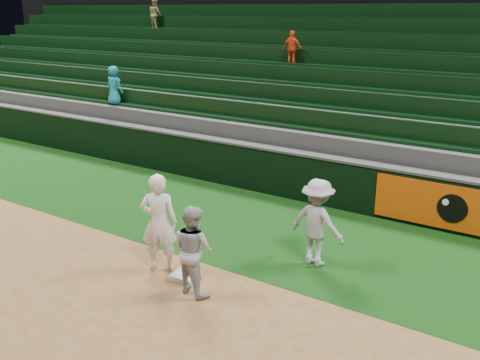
# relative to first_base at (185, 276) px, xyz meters

# --- Properties ---
(ground) EXTENTS (70.00, 70.00, 0.00)m
(ground) POSITION_rel_first_base_xyz_m (0.11, -0.23, -0.05)
(ground) COLOR brown
(ground) RESTS_ON ground
(foul_grass) EXTENTS (36.00, 4.20, 0.01)m
(foul_grass) POSITION_rel_first_base_xyz_m (0.11, 2.77, -0.05)
(foul_grass) COLOR black
(foul_grass) RESTS_ON ground
(first_base) EXTENTS (0.50, 0.50, 0.10)m
(first_base) POSITION_rel_first_base_xyz_m (0.00, 0.00, 0.00)
(first_base) COLOR white
(first_base) RESTS_ON ground
(first_baseman) EXTENTS (0.82, 0.73, 1.88)m
(first_baseman) POSITION_rel_first_base_xyz_m (-0.62, 0.04, 0.89)
(first_baseman) COLOR white
(first_baseman) RESTS_ON ground
(baserunner) EXTENTS (0.86, 0.73, 1.58)m
(baserunner) POSITION_rel_first_base_xyz_m (0.43, -0.28, 0.74)
(baserunner) COLOR #A8AAB3
(baserunner) RESTS_ON ground
(base_coach) EXTENTS (1.16, 0.75, 1.70)m
(base_coach) POSITION_rel_first_base_xyz_m (1.71, 1.85, 0.81)
(base_coach) COLOR #A5A9B3
(base_coach) RESTS_ON foul_grass
(field_wall) EXTENTS (36.00, 0.45, 1.25)m
(field_wall) POSITION_rel_first_base_xyz_m (0.14, 4.96, 0.58)
(field_wall) COLOR black
(field_wall) RESTS_ON ground
(stadium_seating) EXTENTS (36.00, 5.95, 5.06)m
(stadium_seating) POSITION_rel_first_base_xyz_m (0.11, 8.73, 1.65)
(stadium_seating) COLOR #38383A
(stadium_seating) RESTS_ON ground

